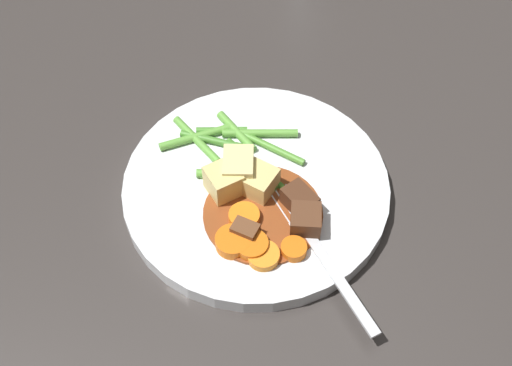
{
  "coord_description": "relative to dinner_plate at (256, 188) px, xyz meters",
  "views": [
    {
      "loc": [
        0.38,
        -0.12,
        0.55
      ],
      "look_at": [
        0.0,
        0.0,
        0.02
      ],
      "focal_mm": 47.37,
      "sensor_mm": 36.0,
      "label": 1
    }
  ],
  "objects": [
    {
      "name": "green_bean_1",
      "position": [
        -0.02,
        -0.02,
        0.01
      ],
      "size": [
        0.03,
        0.07,
        0.01
      ],
      "primitive_type": "cylinder",
      "rotation": [
        0.0,
        1.57,
        4.4
      ],
      "color": "#66AD42",
      "rests_on": "dinner_plate"
    },
    {
      "name": "carrot_slice_2",
      "position": [
        0.06,
        -0.04,
        0.01
      ],
      "size": [
        0.05,
        0.05,
        0.01
      ],
      "primitive_type": "cylinder",
      "rotation": [
        0.0,
        0.0,
        3.71
      ],
      "color": "orange",
      "rests_on": "dinner_plate"
    },
    {
      "name": "meat_chunk_1",
      "position": [
        0.06,
        -0.03,
        0.02
      ],
      "size": [
        0.03,
        0.03,
        0.02
      ],
      "primitive_type": "cube",
      "rotation": [
        0.0,
        0.0,
        0.81
      ],
      "color": "brown",
      "rests_on": "dinner_plate"
    },
    {
      "name": "stew_sauce",
      "position": [
        0.04,
        -0.01,
        0.01
      ],
      "size": [
        0.12,
        0.12,
        0.0
      ],
      "primitive_type": "cylinder",
      "color": "brown",
      "rests_on": "dinner_plate"
    },
    {
      "name": "fork",
      "position": [
        0.09,
        0.03,
        0.01
      ],
      "size": [
        0.18,
        0.05,
        0.0
      ],
      "color": "silver",
      "rests_on": "dinner_plate"
    },
    {
      "name": "carrot_slice_4",
      "position": [
        0.09,
        0.01,
        0.01
      ],
      "size": [
        0.02,
        0.02,
        0.01
      ],
      "primitive_type": "cylinder",
      "rotation": [
        0.0,
        0.0,
        1.58
      ],
      "color": "orange",
      "rests_on": "dinner_plate"
    },
    {
      "name": "carrot_slice_3",
      "position": [
        0.08,
        -0.02,
        0.01
      ],
      "size": [
        0.04,
        0.04,
        0.01
      ],
      "primitive_type": "cylinder",
      "rotation": [
        0.0,
        0.0,
        3.63
      ],
      "color": "orange",
      "rests_on": "dinner_plate"
    },
    {
      "name": "green_bean_4",
      "position": [
        -0.07,
        -0.04,
        0.01
      ],
      "size": [
        0.01,
        0.08,
        0.01
      ],
      "primitive_type": "cylinder",
      "rotation": [
        0.0,
        1.57,
        4.77
      ],
      "color": "#66AD42",
      "rests_on": "dinner_plate"
    },
    {
      "name": "carrot_slice_1",
      "position": [
        0.07,
        -0.03,
        0.01
      ],
      "size": [
        0.03,
        0.03,
        0.01
      ],
      "primitive_type": "cylinder",
      "rotation": [
        0.0,
        0.0,
        4.84
      ],
      "color": "orange",
      "rests_on": "dinner_plate"
    },
    {
      "name": "green_bean_9",
      "position": [
        -0.07,
        -0.01,
        0.01
      ],
      "size": [
        0.02,
        0.05,
        0.01
      ],
      "primitive_type": "cylinder",
      "rotation": [
        0.0,
        1.57,
        4.42
      ],
      "color": "#4C8E33",
      "rests_on": "dinner_plate"
    },
    {
      "name": "dinner_plate",
      "position": [
        0.0,
        0.0,
        0.0
      ],
      "size": [
        0.27,
        0.27,
        0.02
      ],
      "primitive_type": "cylinder",
      "color": "white",
      "rests_on": "ground_plane"
    },
    {
      "name": "green_bean_7",
      "position": [
        -0.06,
        0.02,
        0.01
      ],
      "size": [
        0.03,
        0.08,
        0.01
      ],
      "primitive_type": "cylinder",
      "rotation": [
        0.0,
        1.57,
        4.41
      ],
      "color": "#66AD42",
      "rests_on": "dinner_plate"
    },
    {
      "name": "potato_chunk_1",
      "position": [
        0.01,
        -0.0,
        0.02
      ],
      "size": [
        0.04,
        0.04,
        0.03
      ],
      "primitive_type": "cube",
      "rotation": [
        0.0,
        0.0,
        2.29
      ],
      "color": "#E5CC7A",
      "rests_on": "dinner_plate"
    },
    {
      "name": "meat_chunk_2",
      "position": [
        0.06,
        0.03,
        0.02
      ],
      "size": [
        0.04,
        0.04,
        0.02
      ],
      "primitive_type": "cube",
      "rotation": [
        0.0,
        0.0,
        4.34
      ],
      "color": "#56331E",
      "rests_on": "dinner_plate"
    },
    {
      "name": "green_bean_2",
      "position": [
        -0.01,
        -0.0,
        0.01
      ],
      "size": [
        0.06,
        0.04,
        0.01
      ],
      "primitive_type": "cylinder",
      "rotation": [
        0.0,
        1.57,
        3.67
      ],
      "color": "#599E38",
      "rests_on": "dinner_plate"
    },
    {
      "name": "carrot_slice_0",
      "position": [
        0.04,
        -0.02,
        0.01
      ],
      "size": [
        0.04,
        0.04,
        0.01
      ],
      "primitive_type": "cylinder",
      "rotation": [
        0.0,
        0.0,
        4.46
      ],
      "color": "orange",
      "rests_on": "dinner_plate"
    },
    {
      "name": "ground_plane",
      "position": [
        0.0,
        0.0,
        -0.01
      ],
      "size": [
        3.0,
        3.0,
        0.0
      ],
      "primitive_type": "plane",
      "color": "#383330"
    },
    {
      "name": "green_bean_5",
      "position": [
        -0.07,
        -0.04,
        0.01
      ],
      "size": [
        0.07,
        0.03,
        0.01
      ],
      "primitive_type": "cylinder",
      "rotation": [
        0.0,
        1.57,
        3.51
      ],
      "color": "#66AD42",
      "rests_on": "dinner_plate"
    },
    {
      "name": "meat_chunk_0",
      "position": [
        0.04,
        0.03,
        0.02
      ],
      "size": [
        0.04,
        0.03,
        0.02
      ],
      "primitive_type": "cube",
      "rotation": [
        0.0,
        0.0,
        1.92
      ],
      "color": "#4C2B19",
      "rests_on": "dinner_plate"
    },
    {
      "name": "green_bean_0",
      "position": [
        -0.02,
        0.01,
        0.01
      ],
      "size": [
        0.08,
        0.04,
        0.01
      ],
      "primitive_type": "cylinder",
      "rotation": [
        0.0,
        1.57,
        3.57
      ],
      "color": "#4C8E33",
      "rests_on": "dinner_plate"
    },
    {
      "name": "potato_chunk_2",
      "position": [
        -0.01,
        -0.02,
        0.03
      ],
      "size": [
        0.04,
        0.04,
        0.03
      ],
      "primitive_type": "cube",
      "rotation": [
        0.0,
        0.0,
        5.96
      ],
      "color": "#EAD68C",
      "rests_on": "dinner_plate"
    },
    {
      "name": "green_bean_3",
      "position": [
        -0.07,
        -0.0,
        0.01
      ],
      "size": [
        0.06,
        0.03,
        0.01
      ],
      "primitive_type": "cylinder",
      "rotation": [
        0.0,
        1.57,
        3.46
      ],
      "color": "#66AD42",
      "rests_on": "dinner_plate"
    },
    {
      "name": "potato_chunk_0",
      "position": [
        0.0,
        -0.03,
        0.02
      ],
      "size": [
        0.04,
        0.04,
        0.03
      ],
      "primitive_type": "cube",
      "rotation": [
        0.0,
        0.0,
        0.21
      ],
      "color": "#E5CC7A",
      "rests_on": "dinner_plate"
    },
    {
      "name": "green_bean_6",
      "position": [
        -0.06,
        -0.03,
        0.01
      ],
      "size": [
        0.05,
        0.06,
        0.01
      ],
      "primitive_type": "cylinder",
      "rotation": [
        0.0,
        1.57,
        4.12
      ],
      "color": "#4C8E33",
      "rests_on": "dinner_plate"
    },
    {
      "name": "green_bean_8",
      "position": [
        -0.04,
        0.03,
        0.01
      ],
      "size": [
        0.06,
        0.05,
        0.01
      ],
      "primitive_type": "cylinder",
      "rotation": [
        0.0,
        1.57,
        3.85
      ],
      "color": "#599E38",
      "rests_on": "dinner_plate"
    }
  ]
}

